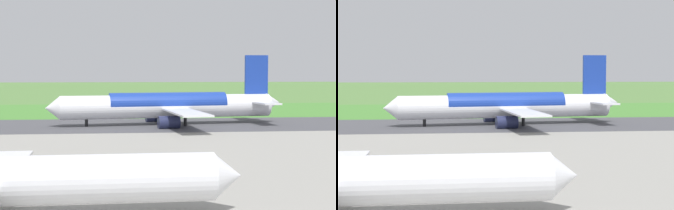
% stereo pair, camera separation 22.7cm
% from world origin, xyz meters
% --- Properties ---
extents(ground_plane, '(800.00, 800.00, 0.00)m').
position_xyz_m(ground_plane, '(0.00, 0.00, 0.00)').
color(ground_plane, '#547F3D').
extents(runway_asphalt, '(600.00, 29.92, 0.06)m').
position_xyz_m(runway_asphalt, '(0.00, 0.00, 0.03)').
color(runway_asphalt, '#47474C').
rests_on(runway_asphalt, ground).
extents(apron_concrete, '(440.00, 110.00, 0.05)m').
position_xyz_m(apron_concrete, '(0.00, 66.45, 0.03)').
color(apron_concrete, gray).
rests_on(apron_concrete, ground).
extents(grass_verge_foreground, '(600.00, 80.00, 0.04)m').
position_xyz_m(grass_verge_foreground, '(0.00, -32.07, 0.02)').
color(grass_verge_foreground, '#478534').
rests_on(grass_verge_foreground, ground).
extents(airliner_main, '(54.12, 44.40, 15.88)m').
position_xyz_m(airliner_main, '(-5.98, -0.05, 4.35)').
color(airliner_main, white).
rests_on(airliner_main, ground).
extents(no_stopping_sign, '(0.60, 0.10, 2.87)m').
position_xyz_m(no_stopping_sign, '(-3.45, -34.38, 1.69)').
color(no_stopping_sign, slate).
rests_on(no_stopping_sign, ground).
extents(traffic_cone_orange, '(0.40, 0.40, 0.55)m').
position_xyz_m(traffic_cone_orange, '(0.88, -35.90, 0.28)').
color(traffic_cone_orange, orange).
rests_on(traffic_cone_orange, ground).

